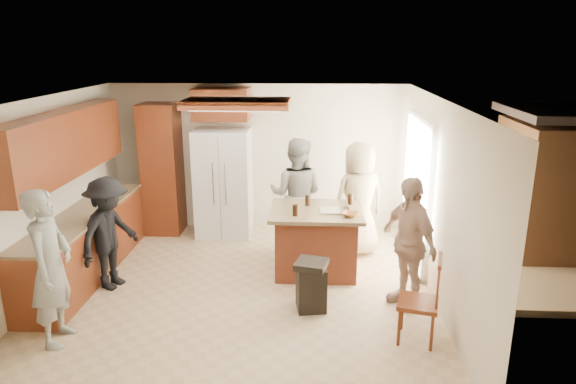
# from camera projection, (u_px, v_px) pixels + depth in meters

# --- Properties ---
(room_shell) EXTENTS (8.00, 5.20, 5.00)m
(room_shell) POSITION_uv_depth(u_px,v_px,m) (537.00, 198.00, 7.86)
(room_shell) COLOR tan
(room_shell) RESTS_ON ground
(person_front_left) EXTENTS (0.50, 0.66, 1.73)m
(person_front_left) POSITION_uv_depth(u_px,v_px,m) (51.00, 268.00, 5.42)
(person_front_left) COLOR gray
(person_front_left) RESTS_ON ground
(person_behind_left) EXTENTS (0.95, 0.68, 1.78)m
(person_behind_left) POSITION_uv_depth(u_px,v_px,m) (296.00, 195.00, 7.93)
(person_behind_left) COLOR gray
(person_behind_left) RESTS_ON ground
(person_behind_right) EXTENTS (1.01, 0.87, 1.76)m
(person_behind_right) POSITION_uv_depth(u_px,v_px,m) (359.00, 199.00, 7.75)
(person_behind_right) COLOR tan
(person_behind_right) RESTS_ON ground
(person_side_right) EXTENTS (0.88, 1.08, 1.64)m
(person_side_right) POSITION_uv_depth(u_px,v_px,m) (408.00, 242.00, 6.23)
(person_side_right) COLOR tan
(person_side_right) RESTS_ON ground
(person_counter) EXTENTS (0.75, 1.07, 1.51)m
(person_counter) POSITION_uv_depth(u_px,v_px,m) (109.00, 233.00, 6.70)
(person_counter) COLOR black
(person_counter) RESTS_ON ground
(left_cabinetry) EXTENTS (0.64, 3.00, 2.30)m
(left_cabinetry) POSITION_uv_depth(u_px,v_px,m) (78.00, 210.00, 6.98)
(left_cabinetry) COLOR maroon
(left_cabinetry) RESTS_ON ground
(back_wall_units) EXTENTS (1.80, 0.60, 2.45)m
(back_wall_units) POSITION_uv_depth(u_px,v_px,m) (177.00, 153.00, 8.54)
(back_wall_units) COLOR maroon
(back_wall_units) RESTS_ON ground
(refrigerator) EXTENTS (0.90, 0.76, 1.80)m
(refrigerator) POSITION_uv_depth(u_px,v_px,m) (224.00, 183.00, 8.56)
(refrigerator) COLOR white
(refrigerator) RESTS_ON ground
(kitchen_island) EXTENTS (1.28, 1.03, 0.93)m
(kitchen_island) POSITION_uv_depth(u_px,v_px,m) (316.00, 240.00, 7.22)
(kitchen_island) COLOR #AC4A2C
(kitchen_island) RESTS_ON ground
(island_items) EXTENTS (0.91, 0.71, 0.15)m
(island_items) POSITION_uv_depth(u_px,v_px,m) (335.00, 209.00, 6.99)
(island_items) COLOR silver
(island_items) RESTS_ON kitchen_island
(trash_bin) EXTENTS (0.44, 0.44, 0.63)m
(trash_bin) POSITION_uv_depth(u_px,v_px,m) (311.00, 285.00, 6.24)
(trash_bin) COLOR black
(trash_bin) RESTS_ON ground
(spindle_chair) EXTENTS (0.51, 0.51, 0.99)m
(spindle_chair) POSITION_uv_depth(u_px,v_px,m) (420.00, 303.00, 5.53)
(spindle_chair) COLOR maroon
(spindle_chair) RESTS_ON ground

